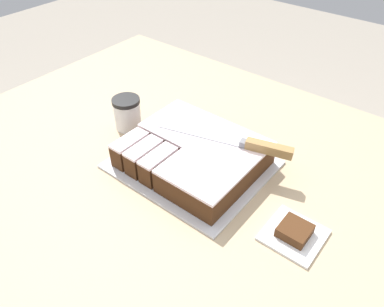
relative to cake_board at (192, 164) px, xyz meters
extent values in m
cube|color=tan|center=(0.01, -0.04, -0.46)|extent=(1.40, 1.10, 0.91)
cube|color=silver|center=(0.00, 0.00, 0.00)|extent=(0.35, 0.30, 0.01)
cube|color=#472814|center=(0.00, 0.05, 0.03)|extent=(0.31, 0.16, 0.06)
cube|color=white|center=(0.00, 0.05, 0.06)|extent=(0.31, 0.16, 0.01)
cube|color=#472814|center=(0.07, -0.08, 0.03)|extent=(0.16, 0.10, 0.06)
cube|color=white|center=(0.07, -0.08, 0.06)|extent=(0.16, 0.10, 0.01)
cube|color=#472814|center=(-0.13, -0.08, 0.03)|extent=(0.04, 0.10, 0.06)
cube|color=white|center=(-0.13, -0.08, 0.06)|extent=(0.04, 0.10, 0.01)
cube|color=#472814|center=(-0.08, -0.08, 0.03)|extent=(0.04, 0.10, 0.06)
cube|color=white|center=(-0.08, -0.08, 0.06)|extent=(0.04, 0.10, 0.01)
cube|color=#472814|center=(-0.03, -0.08, 0.03)|extent=(0.04, 0.10, 0.06)
cube|color=white|center=(-0.03, -0.08, 0.06)|extent=(0.04, 0.10, 0.01)
cube|color=silver|center=(0.00, 0.04, 0.07)|extent=(0.22, 0.08, 0.00)
cube|color=slate|center=(0.10, 0.07, 0.07)|extent=(0.02, 0.02, 0.02)
cube|color=olive|center=(0.16, 0.08, 0.08)|extent=(0.11, 0.05, 0.02)
cylinder|color=white|center=(-0.24, 0.02, 0.04)|extent=(0.07, 0.07, 0.08)
cylinder|color=black|center=(-0.24, 0.02, 0.08)|extent=(0.08, 0.08, 0.01)
cube|color=white|center=(0.30, -0.04, 0.00)|extent=(0.11, 0.11, 0.01)
cube|color=#472814|center=(0.30, -0.04, 0.01)|extent=(0.06, 0.06, 0.02)
camera|label=1|loc=(0.43, -0.54, 0.61)|focal=35.00mm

